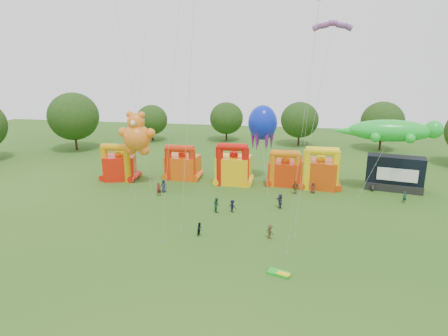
% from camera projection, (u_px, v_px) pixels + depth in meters
% --- Properties ---
extents(ground, '(160.00, 160.00, 0.00)m').
position_uv_depth(ground, '(211.00, 275.00, 36.56)').
color(ground, '#255117').
rests_on(ground, ground).
extents(tree_ring, '(125.92, 128.05, 12.07)m').
position_uv_depth(tree_ring, '(199.00, 208.00, 35.64)').
color(tree_ring, '#352314').
rests_on(tree_ring, ground).
extents(bouncy_castle_0, '(5.63, 4.95, 6.13)m').
position_uv_depth(bouncy_castle_0, '(119.00, 165.00, 64.00)').
color(bouncy_castle_0, red).
rests_on(bouncy_castle_0, ground).
extents(bouncy_castle_1, '(5.45, 4.57, 5.80)m').
position_uv_depth(bouncy_castle_1, '(182.00, 165.00, 64.66)').
color(bouncy_castle_1, '#EF540D').
rests_on(bouncy_castle_1, ground).
extents(bouncy_castle_2, '(5.35, 4.41, 6.70)m').
position_uv_depth(bouncy_castle_2, '(233.00, 168.00, 61.89)').
color(bouncy_castle_2, yellow).
rests_on(bouncy_castle_2, ground).
extents(bouncy_castle_3, '(5.09, 4.21, 5.74)m').
position_uv_depth(bouncy_castle_3, '(285.00, 171.00, 61.42)').
color(bouncy_castle_3, red).
rests_on(bouncy_castle_3, ground).
extents(bouncy_castle_4, '(6.10, 5.28, 6.59)m').
position_uv_depth(bouncy_castle_4, '(320.00, 172.00, 60.06)').
color(bouncy_castle_4, '#CE430B').
rests_on(bouncy_castle_4, ground).
extents(stage_trailer, '(8.43, 4.52, 5.15)m').
position_uv_depth(stage_trailer, '(395.00, 173.00, 59.14)').
color(stage_trailer, black).
rests_on(stage_trailer, ground).
extents(teddy_bear_kite, '(5.77, 5.37, 11.47)m').
position_uv_depth(teddy_bear_kite, '(137.00, 137.00, 60.00)').
color(teddy_bear_kite, orange).
rests_on(teddy_bear_kite, ground).
extents(gecko_kite, '(15.24, 6.32, 10.75)m').
position_uv_depth(gecko_kite, '(383.00, 147.00, 56.69)').
color(gecko_kite, green).
rests_on(gecko_kite, ground).
extents(octopus_kite, '(4.54, 10.52, 12.05)m').
position_uv_depth(octopus_kite, '(264.00, 143.00, 61.45)').
color(octopus_kite, '#0D23C7').
rests_on(octopus_kite, ground).
extents(parafoil_kites, '(33.11, 14.29, 30.05)m').
position_uv_depth(parafoil_kites, '(195.00, 103.00, 50.78)').
color(parafoil_kites, red).
rests_on(parafoil_kites, ground).
extents(diamond_kites, '(22.76, 14.22, 39.48)m').
position_uv_depth(diamond_kites, '(226.00, 80.00, 42.98)').
color(diamond_kites, red).
rests_on(diamond_kites, ground).
extents(folded_kite_bundle, '(2.22, 1.63, 0.31)m').
position_uv_depth(folded_kite_bundle, '(279.00, 273.00, 36.57)').
color(folded_kite_bundle, green).
rests_on(folded_kite_bundle, ground).
extents(spectator_0, '(0.99, 0.70, 1.91)m').
position_uv_depth(spectator_0, '(164.00, 186.00, 58.32)').
color(spectator_0, '#242A3D').
rests_on(spectator_0, ground).
extents(spectator_1, '(0.84, 0.81, 1.94)m').
position_uv_depth(spectator_1, '(159.00, 189.00, 56.85)').
color(spectator_1, maroon).
rests_on(spectator_1, ground).
extents(spectator_2, '(1.07, 1.15, 1.90)m').
position_uv_depth(spectator_2, '(217.00, 205.00, 50.98)').
color(spectator_2, '#1B452D').
rests_on(spectator_2, ground).
extents(spectator_3, '(1.22, 1.07, 1.64)m').
position_uv_depth(spectator_3, '(232.00, 206.00, 50.93)').
color(spectator_3, black).
rests_on(spectator_3, ground).
extents(spectator_4, '(1.20, 0.92, 1.90)m').
position_uv_depth(spectator_4, '(295.00, 188.00, 57.62)').
color(spectator_4, '#3A2B17').
rests_on(spectator_4, ground).
extents(spectator_5, '(1.17, 1.91, 1.96)m').
position_uv_depth(spectator_5, '(280.00, 201.00, 52.19)').
color(spectator_5, '#2D2945').
rests_on(spectator_5, ground).
extents(spectator_6, '(0.89, 0.67, 1.63)m').
position_uv_depth(spectator_6, '(313.00, 188.00, 57.96)').
color(spectator_6, '#582419').
rests_on(spectator_6, ground).
extents(spectator_7, '(0.67, 0.53, 1.63)m').
position_uv_depth(spectator_7, '(405.00, 197.00, 54.08)').
color(spectator_7, '#183C2B').
rests_on(spectator_7, ground).
extents(spectator_8, '(0.78, 0.89, 1.56)m').
position_uv_depth(spectator_8, '(200.00, 229.00, 44.31)').
color(spectator_8, black).
rests_on(spectator_8, ground).
extents(spectator_9, '(1.18, 1.12, 1.60)m').
position_uv_depth(spectator_9, '(270.00, 232.00, 43.58)').
color(spectator_9, '#432D1A').
rests_on(spectator_9, ground).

